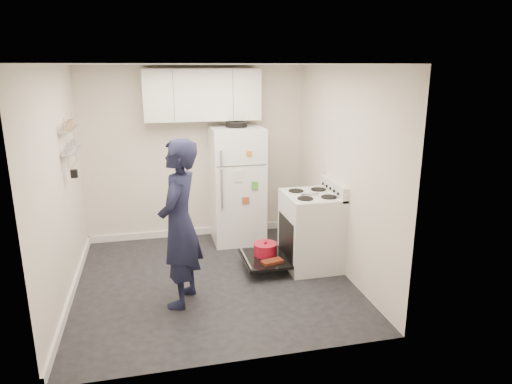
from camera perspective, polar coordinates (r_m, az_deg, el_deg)
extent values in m
cube|color=black|center=(5.60, -5.36, -10.91)|extent=(3.20, 3.20, 0.01)
cube|color=white|center=(5.02, -6.10, 15.60)|extent=(3.20, 3.20, 0.01)
cube|color=beige|center=(6.72, -7.52, 4.78)|extent=(3.20, 0.01, 2.50)
cube|color=beige|center=(3.65, -2.37, -4.25)|extent=(3.20, 0.01, 2.50)
cube|color=beige|center=(5.22, -23.38, 0.53)|extent=(0.01, 3.20, 2.50)
cube|color=beige|center=(5.60, 10.77, 2.48)|extent=(0.01, 3.20, 2.50)
cube|color=white|center=(5.62, -21.91, -11.36)|extent=(0.03, 3.20, 0.10)
cube|color=white|center=(7.03, -7.16, -4.90)|extent=(3.20, 0.03, 0.10)
cube|color=silver|center=(5.84, 6.86, -4.92)|extent=(0.65, 0.76, 0.92)
cube|color=black|center=(5.83, 6.19, -5.53)|extent=(0.53, 0.60, 0.52)
cube|color=orange|center=(5.92, 8.67, -5.29)|extent=(0.02, 0.56, 0.46)
cylinder|color=black|center=(5.92, 6.60, -7.11)|extent=(0.34, 0.34, 0.02)
cube|color=silver|center=(5.77, 9.69, 0.47)|extent=(0.08, 0.76, 0.18)
cube|color=silver|center=(5.69, 7.01, -0.43)|extent=(0.65, 0.76, 0.03)
cube|color=#B2B2B7|center=(5.62, 6.71, -0.25)|extent=(0.22, 0.03, 0.01)
cube|color=black|center=(5.79, 1.10, -8.35)|extent=(0.55, 0.70, 0.03)
cylinder|color=#B2B2B7|center=(5.72, -1.30, -8.23)|extent=(0.02, 0.66, 0.02)
cylinder|color=#AD1128|center=(5.83, 1.15, -7.24)|extent=(0.29, 0.29, 0.14)
cylinder|color=#AD1128|center=(5.80, 1.16, -6.53)|extent=(0.30, 0.30, 0.02)
sphere|color=#AD1128|center=(5.79, 1.16, -6.28)|extent=(0.04, 0.04, 0.04)
cube|color=#9A2D10|center=(5.63, 2.04, -8.68)|extent=(0.28, 0.19, 0.04)
cube|color=#9A2D10|center=(5.97, 1.07, -7.20)|extent=(0.29, 0.21, 0.04)
cube|color=white|center=(6.55, -2.38, 0.87)|extent=(0.72, 0.70, 1.66)
cube|color=#4C4C4C|center=(6.13, -1.79, 3.30)|extent=(0.68, 0.01, 0.01)
cube|color=#B2B2B7|center=(6.04, -4.38, 4.25)|extent=(0.03, 0.03, 0.20)
cube|color=#B2B2B7|center=(6.14, -4.30, 0.40)|extent=(0.03, 0.03, 0.55)
cylinder|color=black|center=(6.39, -2.46, 8.42)|extent=(0.30, 0.30, 0.07)
cube|color=silver|center=(6.15, -2.23, 1.99)|extent=(0.12, 0.01, 0.16)
cube|color=#9A532C|center=(6.26, -1.30, -1.08)|extent=(0.10, 0.01, 0.10)
cube|color=green|center=(6.23, -0.14, 0.76)|extent=(0.09, 0.01, 0.12)
cube|color=orange|center=(6.11, -0.87, 4.80)|extent=(0.07, 0.01, 0.07)
cube|color=silver|center=(6.46, -6.73, 11.98)|extent=(1.60, 0.33, 0.70)
cube|color=#B2B2B7|center=(5.59, -22.33, 7.32)|extent=(0.14, 0.60, 0.02)
cube|color=#B2B2B7|center=(5.63, -22.07, 4.81)|extent=(0.14, 0.60, 0.02)
cylinder|color=black|center=(5.49, -21.79, 2.14)|extent=(0.08, 0.08, 0.09)
imported|color=#171933|center=(4.82, -9.55, -3.97)|extent=(0.64, 0.76, 1.79)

